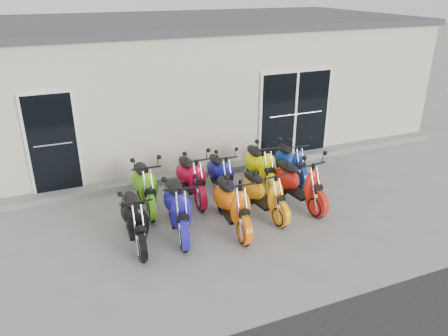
{
  "coord_description": "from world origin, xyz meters",
  "views": [
    {
      "loc": [
        -3.17,
        -7.05,
        4.34
      ],
      "look_at": [
        0.0,
        0.6,
        0.75
      ],
      "focal_mm": 35.0,
      "sensor_mm": 36.0,
      "label": 1
    }
  ],
  "objects_px": {
    "scooter_front_red": "(299,176)",
    "scooter_back_blue": "(221,168)",
    "scooter_front_blue": "(178,200)",
    "scooter_front_orange_b": "(264,187)",
    "scooter_back_green": "(144,179)",
    "scooter_front_orange_a": "(232,196)",
    "scooter_back_red": "(191,171)",
    "scooter_front_black": "(134,212)",
    "scooter_back_extra": "(291,156)",
    "scooter_back_yellow": "(260,160)"
  },
  "relations": [
    {
      "from": "scooter_front_red",
      "to": "scooter_back_blue",
      "type": "relative_size",
      "value": 1.13
    },
    {
      "from": "scooter_front_blue",
      "to": "scooter_front_orange_b",
      "type": "relative_size",
      "value": 1.12
    },
    {
      "from": "scooter_back_green",
      "to": "scooter_front_orange_a",
      "type": "bearing_deg",
      "value": -43.8
    },
    {
      "from": "scooter_front_orange_a",
      "to": "scooter_back_red",
      "type": "relative_size",
      "value": 1.04
    },
    {
      "from": "scooter_front_orange_a",
      "to": "scooter_back_blue",
      "type": "xyz_separation_m",
      "value": [
        0.38,
        1.51,
        -0.08
      ]
    },
    {
      "from": "scooter_front_orange_b",
      "to": "scooter_back_red",
      "type": "xyz_separation_m",
      "value": [
        -1.09,
        1.2,
        0.03
      ]
    },
    {
      "from": "scooter_front_black",
      "to": "scooter_back_green",
      "type": "relative_size",
      "value": 0.97
    },
    {
      "from": "scooter_front_orange_b",
      "to": "scooter_back_blue",
      "type": "bearing_deg",
      "value": 99.79
    },
    {
      "from": "scooter_back_red",
      "to": "scooter_back_blue",
      "type": "relative_size",
      "value": 1.1
    },
    {
      "from": "scooter_front_orange_b",
      "to": "scooter_back_extra",
      "type": "xyz_separation_m",
      "value": [
        1.37,
        1.28,
        -0.03
      ]
    },
    {
      "from": "scooter_back_yellow",
      "to": "scooter_back_blue",
      "type": "bearing_deg",
      "value": 179.74
    },
    {
      "from": "scooter_back_yellow",
      "to": "scooter_front_blue",
      "type": "bearing_deg",
      "value": -146.29
    },
    {
      "from": "scooter_front_red",
      "to": "scooter_back_blue",
      "type": "height_order",
      "value": "scooter_front_red"
    },
    {
      "from": "scooter_back_blue",
      "to": "scooter_front_orange_a",
      "type": "bearing_deg",
      "value": -100.79
    },
    {
      "from": "scooter_front_black",
      "to": "scooter_back_extra",
      "type": "distance_m",
      "value": 4.14
    },
    {
      "from": "scooter_front_red",
      "to": "scooter_back_extra",
      "type": "xyz_separation_m",
      "value": [
        0.52,
        1.19,
        -0.08
      ]
    },
    {
      "from": "scooter_back_green",
      "to": "scooter_back_blue",
      "type": "bearing_deg",
      "value": 6.59
    },
    {
      "from": "scooter_back_green",
      "to": "scooter_back_red",
      "type": "xyz_separation_m",
      "value": [
        0.99,
        0.02,
        -0.01
      ]
    },
    {
      "from": "scooter_front_blue",
      "to": "scooter_front_orange_a",
      "type": "bearing_deg",
      "value": -4.61
    },
    {
      "from": "scooter_front_orange_a",
      "to": "scooter_back_yellow",
      "type": "distance_m",
      "value": 1.91
    },
    {
      "from": "scooter_back_green",
      "to": "scooter_front_blue",
      "type": "bearing_deg",
      "value": -70.53
    },
    {
      "from": "scooter_front_blue",
      "to": "scooter_front_red",
      "type": "distance_m",
      "value": 2.59
    },
    {
      "from": "scooter_front_blue",
      "to": "scooter_back_extra",
      "type": "xyz_separation_m",
      "value": [
        3.11,
        1.28,
        -0.1
      ]
    },
    {
      "from": "scooter_back_green",
      "to": "scooter_back_extra",
      "type": "bearing_deg",
      "value": 4.97
    },
    {
      "from": "scooter_back_green",
      "to": "scooter_back_blue",
      "type": "xyz_separation_m",
      "value": [
        1.69,
        0.09,
        -0.07
      ]
    },
    {
      "from": "scooter_front_blue",
      "to": "scooter_front_orange_b",
      "type": "xyz_separation_m",
      "value": [
        1.74,
        0.0,
        -0.07
      ]
    },
    {
      "from": "scooter_front_orange_a",
      "to": "scooter_back_red",
      "type": "height_order",
      "value": "scooter_front_orange_a"
    },
    {
      "from": "scooter_back_red",
      "to": "scooter_back_extra",
      "type": "relative_size",
      "value": 1.1
    },
    {
      "from": "scooter_front_orange_a",
      "to": "scooter_front_orange_b",
      "type": "height_order",
      "value": "scooter_front_orange_a"
    },
    {
      "from": "scooter_front_blue",
      "to": "scooter_front_black",
      "type": "bearing_deg",
      "value": -166.47
    },
    {
      "from": "scooter_front_orange_b",
      "to": "scooter_back_yellow",
      "type": "height_order",
      "value": "scooter_back_yellow"
    },
    {
      "from": "scooter_back_red",
      "to": "scooter_back_blue",
      "type": "xyz_separation_m",
      "value": [
        0.7,
        0.08,
        -0.06
      ]
    },
    {
      "from": "scooter_front_orange_b",
      "to": "scooter_front_orange_a",
      "type": "bearing_deg",
      "value": -170.29
    },
    {
      "from": "scooter_front_blue",
      "to": "scooter_back_blue",
      "type": "height_order",
      "value": "scooter_front_blue"
    },
    {
      "from": "scooter_front_orange_b",
      "to": "scooter_front_blue",
      "type": "bearing_deg",
      "value": 172.77
    },
    {
      "from": "scooter_front_black",
      "to": "scooter_front_orange_b",
      "type": "distance_m",
      "value": 2.55
    },
    {
      "from": "scooter_back_green",
      "to": "scooter_back_blue",
      "type": "relative_size",
      "value": 1.12
    },
    {
      "from": "scooter_front_black",
      "to": "scooter_front_blue",
      "type": "xyz_separation_m",
      "value": [
        0.81,
        0.06,
        0.05
      ]
    },
    {
      "from": "scooter_front_blue",
      "to": "scooter_front_red",
      "type": "xyz_separation_m",
      "value": [
        2.59,
        0.09,
        -0.02
      ]
    },
    {
      "from": "scooter_back_yellow",
      "to": "scooter_back_extra",
      "type": "height_order",
      "value": "scooter_back_yellow"
    },
    {
      "from": "scooter_back_yellow",
      "to": "scooter_front_red",
      "type": "bearing_deg",
      "value": -66.94
    },
    {
      "from": "scooter_front_red",
      "to": "scooter_back_blue",
      "type": "xyz_separation_m",
      "value": [
        -1.23,
        1.19,
        -0.08
      ]
    },
    {
      "from": "scooter_back_red",
      "to": "scooter_front_orange_a",
      "type": "bearing_deg",
      "value": -76.8
    },
    {
      "from": "scooter_front_orange_b",
      "to": "scooter_back_blue",
      "type": "distance_m",
      "value": 1.33
    },
    {
      "from": "scooter_front_orange_a",
      "to": "scooter_front_red",
      "type": "height_order",
      "value": "scooter_front_orange_a"
    },
    {
      "from": "scooter_back_extra",
      "to": "scooter_front_red",
      "type": "bearing_deg",
      "value": -110.32
    },
    {
      "from": "scooter_back_blue",
      "to": "scooter_front_blue",
      "type": "bearing_deg",
      "value": -133.28
    },
    {
      "from": "scooter_front_blue",
      "to": "scooter_front_red",
      "type": "relative_size",
      "value": 1.04
    },
    {
      "from": "scooter_front_red",
      "to": "scooter_back_blue",
      "type": "bearing_deg",
      "value": 129.15
    },
    {
      "from": "scooter_front_orange_a",
      "to": "scooter_back_extra",
      "type": "distance_m",
      "value": 2.62
    }
  ]
}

